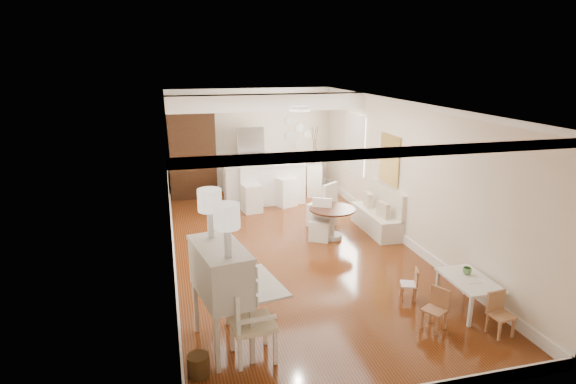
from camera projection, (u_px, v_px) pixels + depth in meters
name	position (u px, v px, depth m)	size (l,w,h in m)	color
room	(290.00, 145.00, 9.14)	(9.00, 9.04, 2.82)	brown
secretary_bureau	(221.00, 297.00, 6.01)	(1.08, 1.10, 1.38)	beige
gustavian_armchair	(253.00, 322.00, 5.84)	(0.56, 0.56, 0.97)	white
wicker_basket	(198.00, 365.00, 5.59)	(0.26, 0.26, 0.26)	#4E3318
kids_table	(468.00, 294.00, 7.04)	(0.58, 0.97, 0.49)	white
kids_chair_a	(435.00, 309.00, 6.52)	(0.28, 0.28, 0.58)	#AF764F
kids_chair_b	(409.00, 284.00, 7.34)	(0.24, 0.24, 0.50)	tan
kids_chair_c	(501.00, 315.00, 6.37)	(0.29, 0.29, 0.60)	#B67E53
banquette	(377.00, 209.00, 10.17)	(0.52, 1.60, 0.98)	silver
dining_table	(332.00, 223.00, 9.82)	(0.94, 0.94, 0.64)	#4A2518
slip_chair_near	(320.00, 220.00, 9.73)	(0.39, 0.41, 0.83)	white
slip_chair_far	(322.00, 204.00, 10.49)	(0.47, 0.49, 1.00)	white
breakfast_counter	(264.00, 184.00, 12.13)	(2.05, 0.65, 1.03)	white
bar_stool_left	(251.00, 190.00, 11.44)	(0.43, 0.43, 1.07)	white
bar_stool_right	(285.00, 183.00, 11.94)	(0.46, 0.46, 1.14)	white
pantry_cabinet	(192.00, 154.00, 12.56)	(1.20, 0.60, 2.30)	#381E11
fridge	(264.00, 160.00, 13.06)	(0.75, 0.65, 1.80)	silver
sideboard	(314.00, 179.00, 13.02)	(0.39, 0.88, 0.85)	silver
pencil_cup	(467.00, 271.00, 7.12)	(0.13, 0.13, 0.10)	#5D9A5A
branch_vase	(316.00, 160.00, 12.88)	(0.18, 0.18, 0.18)	silver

